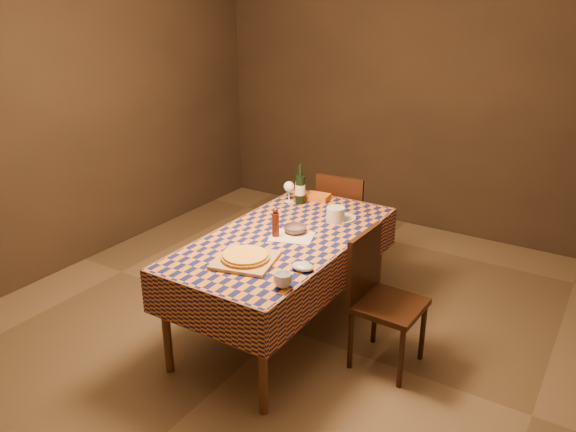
{
  "coord_description": "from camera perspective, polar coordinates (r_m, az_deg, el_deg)",
  "views": [
    {
      "loc": [
        1.94,
        -3.05,
        2.35
      ],
      "look_at": [
        0.0,
        0.05,
        0.9
      ],
      "focal_mm": 35.0,
      "sensor_mm": 36.0,
      "label": 1
    }
  ],
  "objects": [
    {
      "name": "flour_bag",
      "position": [
        3.46,
        1.48,
        -5.16
      ],
      "size": [
        0.17,
        0.15,
        0.04
      ],
      "primitive_type": "ellipsoid",
      "rotation": [
        0.0,
        0.0,
        0.34
      ],
      "color": "#AABDD9",
      "rests_on": "dining_table"
    },
    {
      "name": "flour_patch",
      "position": [
        3.92,
        0.39,
        -2.09
      ],
      "size": [
        0.35,
        0.3,
        0.0
      ],
      "primitive_type": "cube",
      "rotation": [
        0.0,
        0.0,
        0.31
      ],
      "color": "silver",
      "rests_on": "dining_table"
    },
    {
      "name": "cutting_board",
      "position": [
        3.57,
        -4.32,
        -4.49
      ],
      "size": [
        0.44,
        0.44,
        0.02
      ],
      "primitive_type": "cube",
      "rotation": [
        0.0,
        0.0,
        0.24
      ],
      "color": "tan",
      "rests_on": "dining_table"
    },
    {
      "name": "pizza",
      "position": [
        3.56,
        -4.34,
        -4.11
      ],
      "size": [
        0.33,
        0.33,
        0.03
      ],
      "color": "#A4611B",
      "rests_on": "cutting_board"
    },
    {
      "name": "chair_far",
      "position": [
        4.94,
        5.62,
        -0.17
      ],
      "size": [
        0.46,
        0.47,
        0.93
      ],
      "color": "black",
      "rests_on": "ground"
    },
    {
      "name": "wine_glass",
      "position": [
        4.54,
        0.1,
        2.92
      ],
      "size": [
        0.09,
        0.09,
        0.17
      ],
      "color": "white",
      "rests_on": "dining_table"
    },
    {
      "name": "deli_tub",
      "position": [
        4.17,
        4.86,
        0.13
      ],
      "size": [
        0.16,
        0.16,
        0.11
      ],
      "primitive_type": "cylinder",
      "rotation": [
        0.0,
        0.0,
        0.2
      ],
      "color": "silver",
      "rests_on": "dining_table"
    },
    {
      "name": "room",
      "position": [
        3.75,
        -0.41,
        6.16
      ],
      "size": [
        5.0,
        5.1,
        2.7
      ],
      "color": "brown",
      "rests_on": "ground"
    },
    {
      "name": "wine_bottle",
      "position": [
        4.51,
        1.24,
        2.78
      ],
      "size": [
        0.11,
        0.11,
        0.33
      ],
      "color": "black",
      "rests_on": "dining_table"
    },
    {
      "name": "dining_table",
      "position": [
        3.98,
        -0.38,
        -2.99
      ],
      "size": [
        0.94,
        1.84,
        0.77
      ],
      "color": "brown",
      "rests_on": "ground"
    },
    {
      "name": "white_plate",
      "position": [
        4.25,
        5.37,
        -0.21
      ],
      "size": [
        0.28,
        0.28,
        0.01
      ],
      "primitive_type": "cylinder",
      "rotation": [
        0.0,
        0.0,
        0.29
      ],
      "color": "silver",
      "rests_on": "dining_table"
    },
    {
      "name": "takeout_container",
      "position": [
        4.62,
        3.02,
        1.95
      ],
      "size": [
        0.21,
        0.16,
        0.05
      ],
      "primitive_type": "cube",
      "rotation": [
        0.0,
        0.0,
        0.12
      ],
      "color": "#BD5F18",
      "rests_on": "dining_table"
    },
    {
      "name": "bowl",
      "position": [
        3.98,
        0.72,
        -1.37
      ],
      "size": [
        0.19,
        0.19,
        0.05
      ],
      "primitive_type": "imported",
      "rotation": [
        0.0,
        0.0,
        0.22
      ],
      "color": "#5E454F",
      "rests_on": "dining_table"
    },
    {
      "name": "chair_right",
      "position": [
        3.77,
        9.16,
        -7.64
      ],
      "size": [
        0.44,
        0.44,
        0.93
      ],
      "color": "black",
      "rests_on": "ground"
    },
    {
      "name": "tumbler",
      "position": [
        3.26,
        -0.52,
        -6.54
      ],
      "size": [
        0.12,
        0.12,
        0.09
      ],
      "primitive_type": "imported",
      "rotation": [
        0.0,
        0.0,
        -0.06
      ],
      "color": "white",
      "rests_on": "dining_table"
    },
    {
      "name": "pepper_mill",
      "position": [
        3.89,
        -1.28,
        -0.74
      ],
      "size": [
        0.06,
        0.06,
        0.21
      ],
      "color": "#461610",
      "rests_on": "dining_table"
    }
  ]
}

